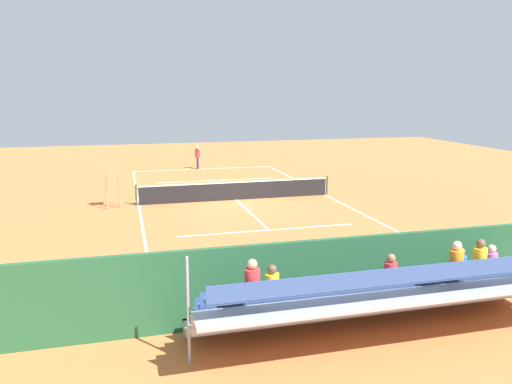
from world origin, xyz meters
TOP-DOWN VIEW (x-y plane):
  - ground_plane at (0.00, 0.00)m, footprint 60.00×60.00m
  - court_line_markings at (0.00, -0.04)m, footprint 10.10×22.20m
  - tennis_net at (0.00, 0.00)m, footprint 10.30×0.10m
  - backdrop_wall at (0.00, 14.00)m, footprint 18.00×0.16m
  - bleacher_stand at (-0.08, 15.39)m, footprint 9.06×2.40m
  - umpire_chair at (6.20, 0.21)m, footprint 0.67×0.67m
  - courtside_bench at (-1.97, 13.27)m, footprint 1.80×0.40m
  - equipment_bag at (-0.32, 13.40)m, footprint 0.90×0.36m
  - tennis_player at (0.38, -11.18)m, footprint 0.37×0.53m
  - tennis_racket at (1.10, -11.59)m, footprint 0.53×0.51m
  - tennis_ball_near at (1.54, -9.82)m, footprint 0.07×0.07m

SIDE VIEW (x-z plane):
  - ground_plane at x=0.00m, z-range 0.00..0.00m
  - court_line_markings at x=0.00m, z-range 0.00..0.01m
  - tennis_racket at x=1.10m, z-range 0.00..0.03m
  - tennis_ball_near at x=1.54m, z-range 0.00..0.07m
  - equipment_bag at x=-0.32m, z-range 0.00..0.36m
  - tennis_net at x=0.00m, z-range -0.03..1.04m
  - courtside_bench at x=-1.97m, z-range 0.09..1.02m
  - bleacher_stand at x=-0.08m, z-range -0.27..2.21m
  - backdrop_wall at x=0.00m, z-range 0.00..2.00m
  - tennis_player at x=0.38m, z-range 0.05..1.98m
  - umpire_chair at x=6.20m, z-range 0.24..2.38m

